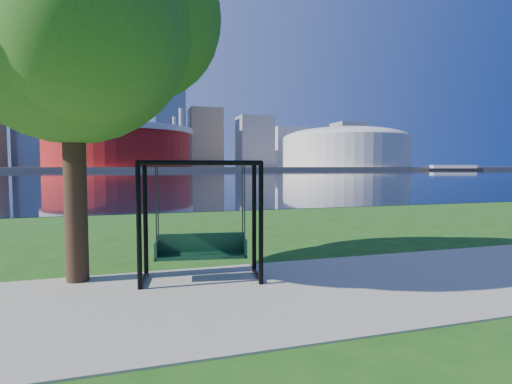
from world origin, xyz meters
name	(u,v)px	position (x,y,z in m)	size (l,w,h in m)	color
ground	(240,288)	(0.00, 0.00, 0.00)	(900.00, 900.00, 0.00)	#1E5114
path	(248,295)	(0.00, -0.50, 0.01)	(120.00, 4.00, 0.03)	#9E937F
river	(142,175)	(0.00, 102.00, 0.01)	(900.00, 180.00, 0.02)	black
far_bank	(137,168)	(0.00, 306.00, 1.00)	(900.00, 228.00, 2.00)	#937F60
stadium	(119,146)	(-10.00, 235.00, 14.23)	(83.00, 83.00, 32.00)	maroon
arena	(345,146)	(135.00, 235.00, 15.87)	(84.00, 84.00, 26.56)	beige
skyline	(130,123)	(-4.27, 319.39, 35.89)	(392.00, 66.00, 96.50)	gray
swing	(201,223)	(-0.60, 0.63, 1.10)	(2.33, 1.28, 2.27)	black
park_tree	(68,14)	(-2.87, 1.27, 4.90)	(5.68, 5.13, 7.06)	black
barge	(453,168)	(177.35, 184.08, 1.40)	(31.96, 17.79, 3.10)	black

